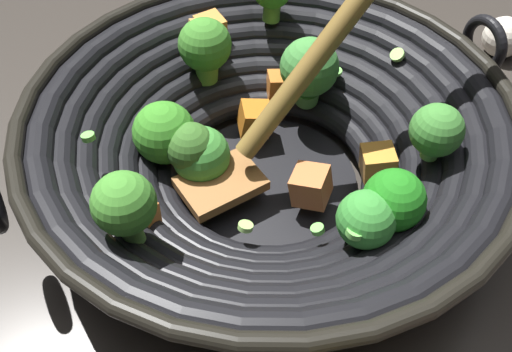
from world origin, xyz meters
TOP-DOWN VIEW (x-y plane):
  - ground_plane at (0.00, 0.00)m, footprint 4.00×4.00m
  - wok at (-0.00, -0.00)m, footprint 0.42×0.44m
  - garlic_bulb at (-0.18, 0.29)m, footprint 0.05×0.05m

SIDE VIEW (x-z plane):
  - ground_plane at x=0.00m, z-range 0.00..0.00m
  - garlic_bulb at x=-0.18m, z-range 0.00..0.05m
  - wok at x=0.00m, z-range -0.07..0.20m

